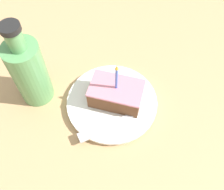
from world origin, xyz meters
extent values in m
cube|color=tan|center=(0.00, 0.00, -0.02)|extent=(2.40, 2.40, 0.04)
cylinder|color=white|center=(0.03, 0.02, 0.01)|extent=(0.21, 0.21, 0.02)
cylinder|color=white|center=(0.03, 0.02, 0.01)|extent=(0.22, 0.22, 0.01)
cube|color=brown|center=(0.03, 0.01, 0.04)|extent=(0.08, 0.12, 0.05)
cube|color=#D17A8C|center=(0.03, 0.01, 0.07)|extent=(0.08, 0.12, 0.00)
cylinder|color=#4C72E0|center=(0.03, 0.01, 0.11)|extent=(0.01, 0.01, 0.07)
cone|color=yellow|center=(0.03, 0.01, 0.15)|extent=(0.01, 0.01, 0.01)
cube|color=#B2B2B7|center=(-0.01, -0.03, 0.02)|extent=(0.11, 0.12, 0.00)
cube|color=#B2B2B7|center=(-0.07, 0.05, 0.02)|extent=(0.05, 0.05, 0.00)
cylinder|color=#599959|center=(0.01, 0.21, 0.09)|extent=(0.08, 0.08, 0.17)
cylinder|color=#599959|center=(0.01, 0.21, 0.20)|extent=(0.04, 0.04, 0.05)
cylinder|color=black|center=(0.01, 0.21, 0.23)|extent=(0.04, 0.04, 0.01)
camera|label=1|loc=(-0.29, -0.07, 0.58)|focal=42.00mm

